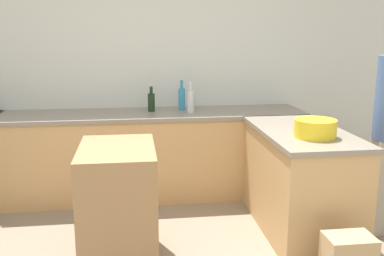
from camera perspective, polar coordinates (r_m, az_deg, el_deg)
The scene contains 8 objects.
wall_back at distance 4.88m, azimuth -5.12°, elevation 8.15°, with size 8.00×0.06×2.70m.
counter_back at distance 4.69m, azimuth -4.71°, elevation -3.30°, with size 3.07×0.69×0.88m.
counter_peninsula at distance 3.99m, azimuth 13.50°, elevation -6.42°, with size 0.69×1.35×0.88m.
island_table at distance 3.35m, azimuth -9.29°, elevation -9.85°, with size 0.53×0.77×0.90m.
mixing_bowl at distance 3.63m, azimuth 15.38°, elevation -0.04°, with size 0.33×0.33×0.14m.
vinegar_bottle_clear at distance 4.54m, azimuth -0.20°, elevation 3.51°, with size 0.07×0.07×0.31m.
dish_soap_bottle at distance 4.71m, azimuth -1.31°, elevation 3.81°, with size 0.07×0.07×0.31m.
wine_bottle_dark at distance 4.63m, azimuth -5.18°, elevation 3.36°, with size 0.07×0.07×0.26m.
Camera 1 is at (-0.21, -2.37, 1.71)m, focal length 42.00 mm.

